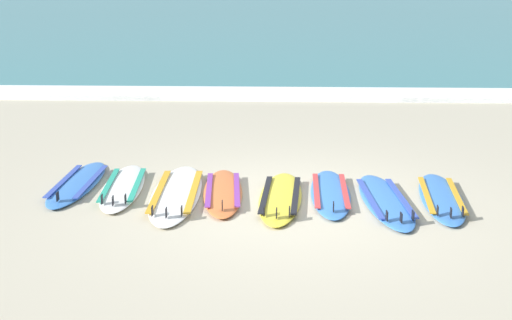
{
  "coord_description": "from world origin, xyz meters",
  "views": [
    {
      "loc": [
        -0.09,
        -8.29,
        2.9
      ],
      "look_at": [
        -0.42,
        1.16,
        0.25
      ],
      "focal_mm": 49.45,
      "sensor_mm": 36.0,
      "label": 1
    }
  ],
  "objects_px": {
    "surfboard_0": "(78,183)",
    "surfboard_5": "(330,193)",
    "surfboard_2": "(176,193)",
    "surfboard_3": "(223,192)",
    "surfboard_4": "(281,197)",
    "surfboard_1": "(123,187)",
    "surfboard_6": "(385,201)",
    "surfboard_7": "(441,198)"
  },
  "relations": [
    {
      "from": "surfboard_0",
      "to": "surfboard_7",
      "type": "bearing_deg",
      "value": -5.19
    },
    {
      "from": "surfboard_1",
      "to": "surfboard_0",
      "type": "bearing_deg",
      "value": 167.68
    },
    {
      "from": "surfboard_1",
      "to": "surfboard_6",
      "type": "bearing_deg",
      "value": -7.17
    },
    {
      "from": "surfboard_6",
      "to": "surfboard_3",
      "type": "bearing_deg",
      "value": 172.51
    },
    {
      "from": "surfboard_2",
      "to": "surfboard_4",
      "type": "bearing_deg",
      "value": -4.83
    },
    {
      "from": "surfboard_4",
      "to": "surfboard_7",
      "type": "relative_size",
      "value": 1.02
    },
    {
      "from": "surfboard_1",
      "to": "surfboard_5",
      "type": "relative_size",
      "value": 1.04
    },
    {
      "from": "surfboard_4",
      "to": "surfboard_6",
      "type": "xyz_separation_m",
      "value": [
        1.31,
        -0.08,
        -0.0
      ]
    },
    {
      "from": "surfboard_0",
      "to": "surfboard_2",
      "type": "distance_m",
      "value": 1.44
    },
    {
      "from": "surfboard_0",
      "to": "surfboard_3",
      "type": "xyz_separation_m",
      "value": [
        1.99,
        -0.3,
        0.0
      ]
    },
    {
      "from": "surfboard_5",
      "to": "surfboard_6",
      "type": "relative_size",
      "value": 0.92
    },
    {
      "from": "surfboard_0",
      "to": "surfboard_6",
      "type": "distance_m",
      "value": 4.09
    },
    {
      "from": "surfboard_0",
      "to": "surfboard_5",
      "type": "xyz_separation_m",
      "value": [
        3.38,
        -0.29,
        0.0
      ]
    },
    {
      "from": "surfboard_0",
      "to": "surfboard_6",
      "type": "relative_size",
      "value": 0.95
    },
    {
      "from": "surfboard_5",
      "to": "surfboard_2",
      "type": "bearing_deg",
      "value": -177.48
    },
    {
      "from": "surfboard_3",
      "to": "surfboard_0",
      "type": "bearing_deg",
      "value": 171.46
    },
    {
      "from": "surfboard_4",
      "to": "surfboard_6",
      "type": "bearing_deg",
      "value": -3.4
    },
    {
      "from": "surfboard_0",
      "to": "surfboard_6",
      "type": "xyz_separation_m",
      "value": [
        4.05,
        -0.57,
        0.0
      ]
    },
    {
      "from": "surfboard_4",
      "to": "surfboard_5",
      "type": "distance_m",
      "value": 0.67
    },
    {
      "from": "surfboard_0",
      "to": "surfboard_4",
      "type": "height_order",
      "value": "same"
    },
    {
      "from": "surfboard_2",
      "to": "surfboard_6",
      "type": "relative_size",
      "value": 1.13
    },
    {
      "from": "surfboard_3",
      "to": "surfboard_7",
      "type": "distance_m",
      "value": 2.79
    },
    {
      "from": "surfboard_0",
      "to": "surfboard_3",
      "type": "relative_size",
      "value": 1.03
    },
    {
      "from": "surfboard_4",
      "to": "surfboard_5",
      "type": "bearing_deg",
      "value": 17.34
    },
    {
      "from": "surfboard_4",
      "to": "surfboard_1",
      "type": "bearing_deg",
      "value": 170.49
    },
    {
      "from": "surfboard_2",
      "to": "surfboard_3",
      "type": "height_order",
      "value": "same"
    },
    {
      "from": "surfboard_1",
      "to": "surfboard_3",
      "type": "xyz_separation_m",
      "value": [
        1.34,
        -0.16,
        -0.0
      ]
    },
    {
      "from": "surfboard_2",
      "to": "surfboard_3",
      "type": "bearing_deg",
      "value": 7.58
    },
    {
      "from": "surfboard_2",
      "to": "surfboard_7",
      "type": "distance_m",
      "value": 3.38
    },
    {
      "from": "surfboard_6",
      "to": "surfboard_4",
      "type": "bearing_deg",
      "value": 176.6
    },
    {
      "from": "surfboard_1",
      "to": "surfboard_5",
      "type": "height_order",
      "value": "same"
    },
    {
      "from": "surfboard_3",
      "to": "surfboard_7",
      "type": "relative_size",
      "value": 0.96
    },
    {
      "from": "surfboard_2",
      "to": "surfboard_5",
      "type": "height_order",
      "value": "same"
    },
    {
      "from": "surfboard_3",
      "to": "surfboard_1",
      "type": "bearing_deg",
      "value": 173.32
    },
    {
      "from": "surfboard_1",
      "to": "surfboard_5",
      "type": "xyz_separation_m",
      "value": [
        2.73,
        -0.15,
        -0.0
      ]
    },
    {
      "from": "surfboard_1",
      "to": "surfboard_3",
      "type": "distance_m",
      "value": 1.35
    },
    {
      "from": "surfboard_1",
      "to": "surfboard_2",
      "type": "height_order",
      "value": "same"
    },
    {
      "from": "surfboard_1",
      "to": "surfboard_2",
      "type": "xyz_separation_m",
      "value": [
        0.75,
        -0.24,
        -0.0
      ]
    },
    {
      "from": "surfboard_2",
      "to": "surfboard_3",
      "type": "relative_size",
      "value": 1.23
    },
    {
      "from": "surfboard_2",
      "to": "surfboard_6",
      "type": "distance_m",
      "value": 2.66
    },
    {
      "from": "surfboard_1",
      "to": "surfboard_5",
      "type": "distance_m",
      "value": 2.74
    },
    {
      "from": "surfboard_4",
      "to": "surfboard_5",
      "type": "xyz_separation_m",
      "value": [
        0.64,
        0.2,
        -0.0
      ]
    }
  ]
}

